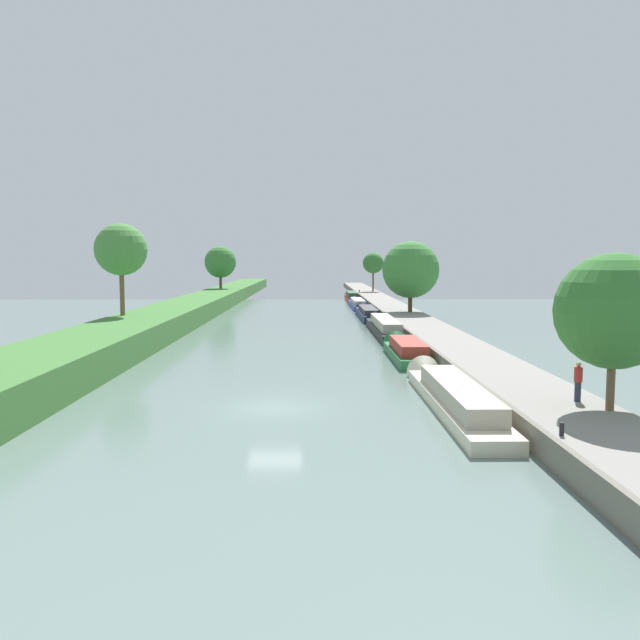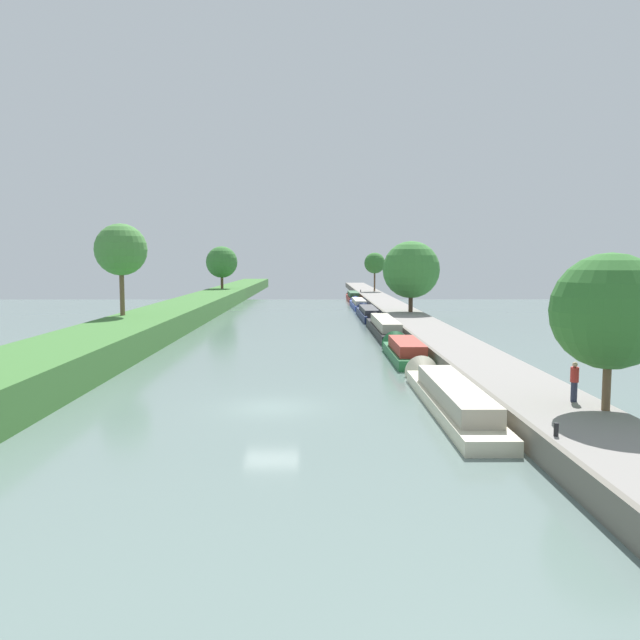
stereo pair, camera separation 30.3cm
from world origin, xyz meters
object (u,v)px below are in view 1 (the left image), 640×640
object	(u,v)px
narrowboat_black	(384,327)
narrowboat_navy	(367,313)
narrowboat_green	(405,350)
person_walking	(578,380)
mooring_bollard_near	(562,429)
narrowboat_cream	(451,395)
mooring_bollard_far	(359,291)
narrowboat_blue	(357,304)
narrowboat_red	(352,297)

from	to	relation	value
narrowboat_black	narrowboat_navy	world-z (taller)	narrowboat_black
narrowboat_green	person_walking	size ratio (longest dim) A/B	6.34
narrowboat_black	mooring_bollard_near	xyz separation A→B (m)	(1.71, -38.01, 0.60)
narrowboat_green	narrowboat_cream	bearing A→B (deg)	-89.80
person_walking	mooring_bollard_far	xyz separation A→B (m)	(-2.67, 87.30, -0.65)
narrowboat_green	mooring_bollard_near	distance (m)	23.31
narrowboat_green	narrowboat_blue	distance (m)	47.15
narrowboat_navy	narrowboat_red	size ratio (longest dim) A/B	1.12
narrowboat_cream	narrowboat_green	distance (m)	14.59
narrowboat_blue	person_walking	bearing A→B (deg)	-85.98
person_walking	mooring_bollard_near	size ratio (longest dim) A/B	3.69
narrowboat_green	mooring_bollard_near	bearing A→B (deg)	-85.43
narrowboat_blue	narrowboat_red	xyz separation A→B (m)	(0.15, 15.69, 0.09)
narrowboat_navy	person_walking	xyz separation A→B (m)	(4.54, -48.80, 1.32)
narrowboat_green	mooring_bollard_far	size ratio (longest dim) A/B	23.39
narrowboat_navy	narrowboat_blue	distance (m)	16.41
narrowboat_green	narrowboat_black	size ratio (longest dim) A/B	0.62
narrowboat_green	mooring_bollard_far	world-z (taller)	mooring_bollard_far
narrowboat_black	mooring_bollard_far	distance (m)	54.48
narrowboat_red	narrowboat_navy	bearing A→B (deg)	-90.20
narrowboat_black	person_walking	size ratio (longest dim) A/B	10.31
narrowboat_green	narrowboat_red	distance (m)	62.84
narrowboat_cream	narrowboat_green	bearing A→B (deg)	90.20
narrowboat_blue	mooring_bollard_far	world-z (taller)	mooring_bollard_far
narrowboat_green	narrowboat_navy	bearing A→B (deg)	90.03
narrowboat_black	narrowboat_cream	bearing A→B (deg)	-90.19
narrowboat_cream	mooring_bollard_far	xyz separation A→B (m)	(1.81, 83.83, 0.68)
narrowboat_cream	narrowboat_red	distance (m)	77.43
narrowboat_cream	mooring_bollard_far	world-z (taller)	mooring_bollard_far
narrowboat_green	narrowboat_blue	bearing A→B (deg)	90.06
narrowboat_navy	narrowboat_red	bearing A→B (deg)	89.80
narrowboat_green	narrowboat_red	xyz separation A→B (m)	(0.10, 62.84, 0.05)
narrowboat_navy	mooring_bollard_near	xyz separation A→B (m)	(1.87, -53.96, 0.67)
narrowboat_navy	mooring_bollard_far	bearing A→B (deg)	87.22
narrowboat_cream	mooring_bollard_far	bearing A→B (deg)	88.76
narrowboat_cream	person_walking	distance (m)	5.83
person_walking	mooring_bollard_far	world-z (taller)	person_walking
narrowboat_black	narrowboat_blue	bearing A→B (deg)	90.34
narrowboat_red	narrowboat_blue	bearing A→B (deg)	-90.53
person_walking	narrowboat_green	bearing A→B (deg)	104.08
narrowboat_red	narrowboat_green	bearing A→B (deg)	-90.09
narrowboat_black	mooring_bollard_far	world-z (taller)	narrowboat_black
narrowboat_green	person_walking	world-z (taller)	person_walking
narrowboat_cream	narrowboat_blue	size ratio (longest dim) A/B	1.04
narrowboat_navy	narrowboat_green	bearing A→B (deg)	-89.97
person_walking	narrowboat_navy	bearing A→B (deg)	95.32
narrowboat_navy	narrowboat_cream	bearing A→B (deg)	-89.92
narrowboat_navy	person_walking	distance (m)	49.03
narrowboat_cream	mooring_bollard_near	bearing A→B (deg)	-78.17
narrowboat_green	narrowboat_blue	world-z (taller)	narrowboat_green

